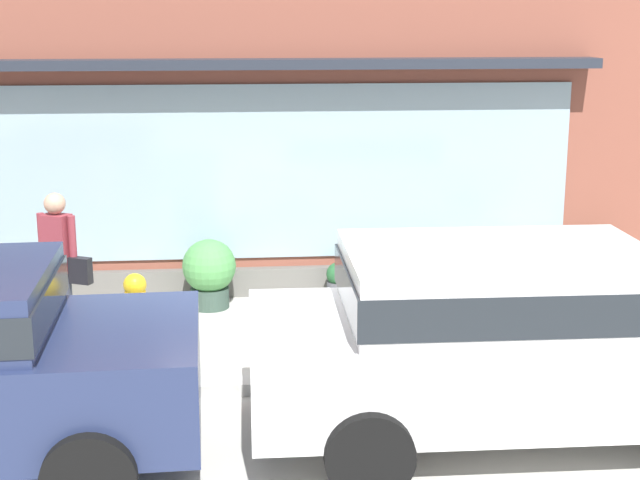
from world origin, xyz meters
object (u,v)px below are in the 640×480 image
Objects in this scene: fire_hydrant at (136,316)px; potted_plant_near_hydrant at (596,262)px; potted_plant_by_entrance at (338,281)px; parked_car_white at (514,332)px; pedestrian_with_handbag at (60,259)px; potted_plant_doorstep at (403,267)px; potted_plant_corner_tall at (209,271)px.

fire_hydrant reaches higher than potted_plant_near_hydrant.
potted_plant_by_entrance is at bearing 37.73° from fire_hydrant.
pedestrian_with_handbag is at bearing 148.61° from parked_car_white.
potted_plant_doorstep is 1.92× the size of potted_plant_by_entrance.
pedestrian_with_handbag reaches higher than potted_plant_doorstep.
potted_plant_by_entrance is (-3.31, 0.05, -0.18)m from potted_plant_near_hydrant.
parked_car_white reaches higher than potted_plant_doorstep.
parked_car_white reaches higher than fire_hydrant.
potted_plant_doorstep is 0.83m from potted_plant_by_entrance.
fire_hydrant is at bearing -113.79° from potted_plant_corner_tall.
fire_hydrant is 1.03m from pedestrian_with_handbag.
potted_plant_near_hydrant is 1.58× the size of potted_plant_by_entrance.
potted_plant_near_hydrant is at bearing 2.60° from potted_plant_doorstep.
potted_plant_by_entrance is 0.57× the size of potted_plant_corner_tall.
potted_plant_doorstep reaches higher than potted_plant_corner_tall.
fire_hydrant is at bearing -142.27° from potted_plant_by_entrance.
parked_car_white is 4.20m from potted_plant_by_entrance.
fire_hydrant reaches higher than potted_plant_corner_tall.
parked_car_white is at bearing -86.57° from potted_plant_doorstep.
potted_plant_by_entrance is at bearing 168.42° from potted_plant_doorstep.
fire_hydrant is 4.04m from parked_car_white.
parked_car_white is 9.37× the size of potted_plant_by_entrance.
pedestrian_with_handbag reaches higher than potted_plant_corner_tall.
potted_plant_corner_tall is (-1.59, -0.16, 0.21)m from potted_plant_by_entrance.
fire_hydrant is at bearing 146.90° from parked_car_white.
potted_plant_doorstep is at bearing 94.12° from parked_car_white.
parked_car_white reaches higher than potted_plant_corner_tall.
fire_hydrant is at bearing -162.80° from potted_plant_near_hydrant.
potted_plant_doorstep is 1.10× the size of potted_plant_corner_tall.
potted_plant_doorstep is 2.52m from potted_plant_near_hydrant.
potted_plant_doorstep is at bearing -177.40° from potted_plant_near_hydrant.
potted_plant_doorstep is (3.91, 1.26, -0.53)m from pedestrian_with_handbag.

